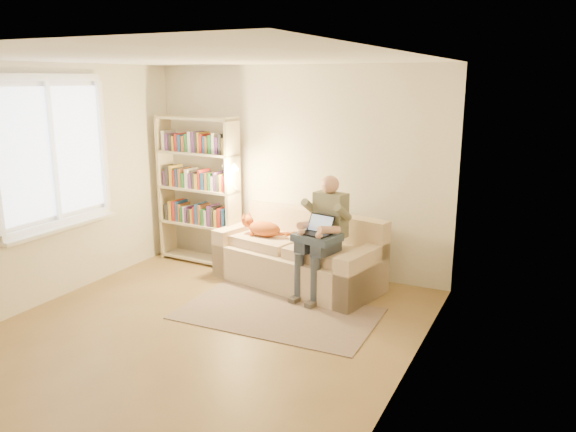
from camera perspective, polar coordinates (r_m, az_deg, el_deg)
The scene contains 13 objects.
floor at distance 5.65m, azimuth -9.12°, elevation -11.82°, with size 4.50×4.50×0.00m, color brown.
ceiling at distance 5.11m, azimuth -10.25°, elevation 15.53°, with size 4.00×4.50×0.02m, color white.
wall_left at distance 6.58m, azimuth -24.00°, elevation 2.73°, with size 0.02×4.50×2.60m, color silver.
wall_right at distance 4.40m, azimuth 12.08°, elevation -1.33°, with size 0.02×4.50×2.60m, color silver.
wall_back at distance 7.14m, azimuth 0.89°, elevation 4.69°, with size 4.00×0.02×2.60m, color silver.
window at distance 6.66m, azimuth -22.46°, elevation 3.64°, with size 0.12×1.52×1.69m.
sofa at distance 6.81m, azimuth 1.19°, elevation -4.34°, with size 2.15×1.30×0.85m.
person at distance 6.31m, azimuth 3.65°, elevation -1.34°, with size 0.47×0.65×1.38m.
cat at distance 6.91m, azimuth -2.65°, elevation -1.20°, with size 0.65×0.31×0.23m.
blanket at distance 6.25m, azimuth 2.74°, elevation -2.13°, with size 0.47×0.38×0.08m, color #2D3B4F.
laptop at distance 6.23m, azimuth 2.81°, elevation -1.28°, with size 0.37×0.34×0.26m.
bookshelf at distance 7.51m, azimuth -9.10°, elevation 3.31°, with size 1.30×0.44×1.96m.
rug at distance 6.03m, azimuth -1.05°, elevation -9.87°, with size 2.06×1.22×0.01m, color gray.
Camera 1 is at (3.00, -4.14, 2.42)m, focal length 35.00 mm.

